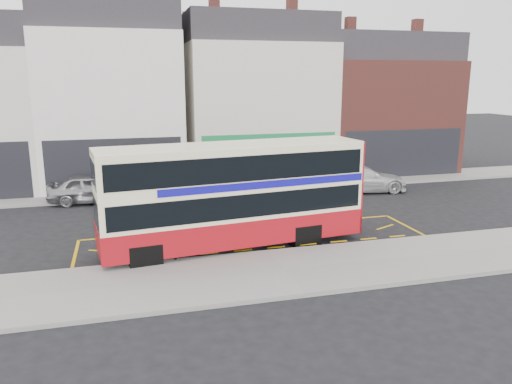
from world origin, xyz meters
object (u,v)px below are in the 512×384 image
object	(u,v)px
car_silver	(93,189)
street_tree_right	(354,124)
bus_stop_post	(175,211)
car_grey	(238,185)
car_white	(361,179)
double_decker_bus	(234,194)

from	to	relation	value
car_silver	street_tree_right	xyz separation A→B (m)	(16.02, 2.37, 2.77)
bus_stop_post	car_grey	size ratio (longest dim) A/B	0.69
car_grey	car_white	xyz separation A→B (m)	(7.17, -0.41, 0.06)
double_decker_bus	street_tree_right	bearing A→B (deg)	40.20
double_decker_bus	bus_stop_post	bearing A→B (deg)	-160.99
car_grey	street_tree_right	xyz separation A→B (m)	(8.37, 3.21, 2.85)
bus_stop_post	car_white	bearing A→B (deg)	33.28
car_silver	car_grey	bearing A→B (deg)	-90.29
double_decker_bus	car_grey	xyz separation A→B (m)	(2.01, 7.95, -1.43)
double_decker_bus	car_white	bearing A→B (deg)	32.51
car_white	car_silver	bearing A→B (deg)	91.08
car_grey	street_tree_right	distance (m)	9.40
bus_stop_post	car_grey	world-z (taller)	bus_stop_post
car_grey	car_white	bearing A→B (deg)	-107.57
street_tree_right	car_silver	bearing A→B (deg)	-171.59
car_white	street_tree_right	bearing A→B (deg)	-12.41
double_decker_bus	car_grey	distance (m)	8.32
double_decker_bus	bus_stop_post	size ratio (longest dim) A/B	3.51
bus_stop_post	street_tree_right	distance (m)	17.80
double_decker_bus	car_white	xyz separation A→B (m)	(9.18, 7.53, -1.37)
bus_stop_post	car_white	size ratio (longest dim) A/B	0.56
double_decker_bus	bus_stop_post	world-z (taller)	double_decker_bus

